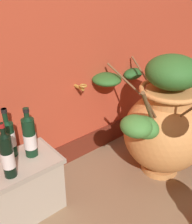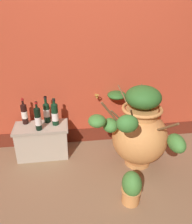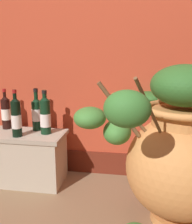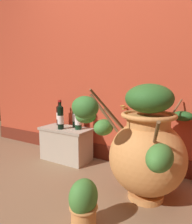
{
  "view_description": "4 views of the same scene",
  "coord_description": "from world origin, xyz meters",
  "px_view_note": "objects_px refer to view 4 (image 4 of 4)",
  "views": [
    {
      "loc": [
        -0.96,
        -0.41,
        1.43
      ],
      "look_at": [
        -0.0,
        0.74,
        0.62
      ],
      "focal_mm": 42.79,
      "sensor_mm": 36.0,
      "label": 1
    },
    {
      "loc": [
        -0.26,
        -1.49,
        1.69
      ],
      "look_at": [
        0.04,
        0.69,
        0.62
      ],
      "focal_mm": 36.32,
      "sensor_mm": 36.0,
      "label": 2
    },
    {
      "loc": [
        0.26,
        -0.89,
        1.01
      ],
      "look_at": [
        -0.02,
        0.81,
        0.59
      ],
      "focal_mm": 41.75,
      "sensor_mm": 36.0,
      "label": 3
    },
    {
      "loc": [
        0.98,
        -1.01,
        0.96
      ],
      "look_at": [
        -0.09,
        0.76,
        0.64
      ],
      "focal_mm": 33.06,
      "sensor_mm": 36.0,
      "label": 4
    }
  ],
  "objects_px": {
    "terracotta_urn": "(146,146)",
    "wine_bottle_back": "(75,116)",
    "wine_bottle_middle": "(61,117)",
    "potted_shrub": "(84,203)",
    "wine_bottle_right": "(59,114)",
    "wine_bottle_left": "(78,117)"
  },
  "relations": [
    {
      "from": "terracotta_urn",
      "to": "wine_bottle_middle",
      "type": "distance_m",
      "value": 1.12
    },
    {
      "from": "terracotta_urn",
      "to": "wine_bottle_right",
      "type": "relative_size",
      "value": 3.56
    },
    {
      "from": "wine_bottle_left",
      "to": "wine_bottle_right",
      "type": "xyz_separation_m",
      "value": [
        -0.35,
        0.07,
        -0.01
      ]
    },
    {
      "from": "potted_shrub",
      "to": "wine_bottle_right",
      "type": "bearing_deg",
      "value": 137.32
    },
    {
      "from": "potted_shrub",
      "to": "terracotta_urn",
      "type": "bearing_deg",
      "value": 67.73
    },
    {
      "from": "wine_bottle_left",
      "to": "potted_shrub",
      "type": "bearing_deg",
      "value": -52.24
    },
    {
      "from": "terracotta_urn",
      "to": "potted_shrub",
      "type": "height_order",
      "value": "terracotta_urn"
    },
    {
      "from": "wine_bottle_middle",
      "to": "potted_shrub",
      "type": "distance_m",
      "value": 1.22
    },
    {
      "from": "terracotta_urn",
      "to": "wine_bottle_left",
      "type": "xyz_separation_m",
      "value": [
        -0.9,
        0.33,
        0.1
      ]
    },
    {
      "from": "terracotta_urn",
      "to": "potted_shrub",
      "type": "xyz_separation_m",
      "value": [
        -0.22,
        -0.55,
        -0.27
      ]
    },
    {
      "from": "wine_bottle_middle",
      "to": "wine_bottle_right",
      "type": "distance_m",
      "value": 0.24
    },
    {
      "from": "wine_bottle_middle",
      "to": "terracotta_urn",
      "type": "bearing_deg",
      "value": -12.29
    },
    {
      "from": "wine_bottle_middle",
      "to": "potted_shrub",
      "type": "relative_size",
      "value": 1.02
    },
    {
      "from": "wine_bottle_right",
      "to": "wine_bottle_back",
      "type": "xyz_separation_m",
      "value": [
        0.25,
        0.01,
        0.0
      ]
    },
    {
      "from": "wine_bottle_right",
      "to": "potted_shrub",
      "type": "relative_size",
      "value": 0.95
    },
    {
      "from": "wine_bottle_middle",
      "to": "wine_bottle_left",
      "type": "bearing_deg",
      "value": 27.76
    },
    {
      "from": "wine_bottle_left",
      "to": "wine_bottle_middle",
      "type": "relative_size",
      "value": 0.96
    },
    {
      "from": "wine_bottle_left",
      "to": "wine_bottle_right",
      "type": "height_order",
      "value": "wine_bottle_left"
    },
    {
      "from": "wine_bottle_right",
      "to": "potted_shrub",
      "type": "height_order",
      "value": "wine_bottle_right"
    },
    {
      "from": "terracotta_urn",
      "to": "wine_bottle_left",
      "type": "height_order",
      "value": "terracotta_urn"
    },
    {
      "from": "wine_bottle_left",
      "to": "wine_bottle_back",
      "type": "bearing_deg",
      "value": 141.14
    },
    {
      "from": "terracotta_urn",
      "to": "wine_bottle_back",
      "type": "bearing_deg",
      "value": 157.68
    }
  ]
}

